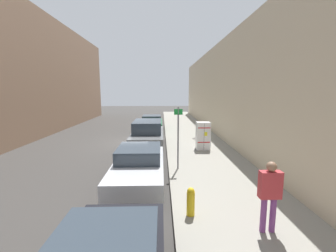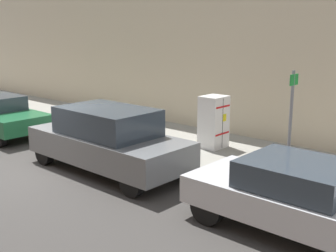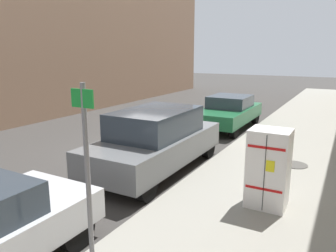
{
  "view_description": "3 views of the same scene",
  "coord_description": "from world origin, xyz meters",
  "px_view_note": "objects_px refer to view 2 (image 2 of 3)",
  "views": [
    {
      "loc": [
        -2.13,
        15.27,
        3.52
      ],
      "look_at": [
        -2.57,
        0.25,
        1.21
      ],
      "focal_mm": 24.0,
      "sensor_mm": 36.0,
      "label": 1
    },
    {
      "loc": [
        5.74,
        9.87,
        3.71
      ],
      "look_at": [
        -1.17,
        3.68,
        1.6
      ],
      "focal_mm": 45.0,
      "sensor_mm": 36.0,
      "label": 2
    },
    {
      "loc": [
        -5.8,
        8.91,
        3.24
      ],
      "look_at": [
        -1.41,
        1.05,
        1.21
      ],
      "focal_mm": 35.0,
      "sensor_mm": 36.0,
      "label": 3
    }
  ],
  "objects_px": {
    "street_sign_post": "(290,124)",
    "parked_sedan_silver": "(306,199)",
    "discarded_refrigerator": "(214,122)",
    "parked_suv_gray": "(108,139)"
  },
  "relations": [
    {
      "from": "street_sign_post",
      "to": "parked_suv_gray",
      "type": "height_order",
      "value": "street_sign_post"
    },
    {
      "from": "discarded_refrigerator",
      "to": "street_sign_post",
      "type": "xyz_separation_m",
      "value": [
        1.7,
        3.29,
        0.7
      ]
    },
    {
      "from": "discarded_refrigerator",
      "to": "street_sign_post",
      "type": "bearing_deg",
      "value": 62.73
    },
    {
      "from": "street_sign_post",
      "to": "parked_sedan_silver",
      "type": "xyz_separation_m",
      "value": [
        1.59,
        1.14,
        -0.95
      ]
    },
    {
      "from": "street_sign_post",
      "to": "discarded_refrigerator",
      "type": "bearing_deg",
      "value": -117.27
    },
    {
      "from": "discarded_refrigerator",
      "to": "street_sign_post",
      "type": "height_order",
      "value": "street_sign_post"
    },
    {
      "from": "discarded_refrigerator",
      "to": "street_sign_post",
      "type": "distance_m",
      "value": 3.77
    },
    {
      "from": "discarded_refrigerator",
      "to": "parked_sedan_silver",
      "type": "bearing_deg",
      "value": 53.46
    },
    {
      "from": "parked_sedan_silver",
      "to": "parked_suv_gray",
      "type": "bearing_deg",
      "value": -90.0
    },
    {
      "from": "parked_suv_gray",
      "to": "parked_sedan_silver",
      "type": "distance_m",
      "value": 5.51
    }
  ]
}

